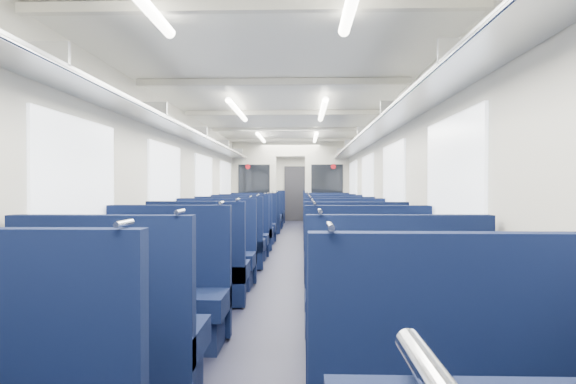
{
  "coord_description": "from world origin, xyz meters",
  "views": [
    {
      "loc": [
        0.29,
        -8.75,
        1.29
      ],
      "look_at": [
        -0.06,
        2.8,
        1.14
      ],
      "focal_mm": 30.14,
      "sensor_mm": 36.0,
      "label": 1
    }
  ],
  "objects": [
    {
      "name": "seat_27",
      "position": [
        0.83,
        7.65,
        0.36
      ],
      "size": [
        1.04,
        0.57,
        1.16
      ],
      "color": "#0A1434",
      "rests_on": "floor"
    },
    {
      "name": "luggage_rack_right",
      "position": [
        1.21,
        0.0,
        1.97
      ],
      "size": [
        0.36,
        17.4,
        0.18
      ],
      "color": "#B2B5BA",
      "rests_on": "wall_right"
    },
    {
      "name": "seat_22",
      "position": [
        -0.83,
        5.3,
        0.36
      ],
      "size": [
        1.04,
        0.57,
        1.16
      ],
      "color": "#0A1434",
      "rests_on": "floor"
    },
    {
      "name": "seat_24",
      "position": [
        -0.83,
        6.33,
        0.36
      ],
      "size": [
        1.04,
        0.57,
        1.16
      ],
      "color": "#0A1434",
      "rests_on": "floor"
    },
    {
      "name": "seat_5",
      "position": [
        0.83,
        -5.87,
        0.36
      ],
      "size": [
        1.04,
        0.57,
        1.16
      ],
      "color": "#0A1434",
      "rests_on": "floor"
    },
    {
      "name": "seat_10",
      "position": [
        -0.83,
        -2.63,
        0.36
      ],
      "size": [
        1.04,
        0.57,
        1.16
      ],
      "color": "#0A1434",
      "rests_on": "floor"
    },
    {
      "name": "seat_18",
      "position": [
        -0.83,
        2.1,
        0.36
      ],
      "size": [
        1.04,
        0.57,
        1.16
      ],
      "color": "#0A1434",
      "rests_on": "floor"
    },
    {
      "name": "seat_7",
      "position": [
        0.83,
        -4.88,
        0.36
      ],
      "size": [
        1.04,
        0.57,
        1.16
      ],
      "color": "#0A1434",
      "rests_on": "floor"
    },
    {
      "name": "ceiling",
      "position": [
        0.0,
        0.0,
        2.35
      ],
      "size": [
        2.8,
        18.0,
        0.01
      ],
      "primitive_type": "cube",
      "color": "silver",
      "rests_on": "wall_left"
    },
    {
      "name": "seat_26",
      "position": [
        -0.83,
        7.53,
        0.36
      ],
      "size": [
        1.04,
        0.57,
        1.16
      ],
      "color": "#0A1434",
      "rests_on": "floor"
    },
    {
      "name": "windows",
      "position": [
        0.0,
        -0.46,
        1.42
      ],
      "size": [
        2.78,
        15.6,
        0.75
      ],
      "color": "white",
      "rests_on": "wall_left"
    },
    {
      "name": "seat_9",
      "position": [
        0.83,
        -3.73,
        0.36
      ],
      "size": [
        1.04,
        0.57,
        1.16
      ],
      "color": "#0A1434",
      "rests_on": "floor"
    },
    {
      "name": "seat_21",
      "position": [
        0.83,
        4.03,
        0.36
      ],
      "size": [
        1.04,
        0.57,
        1.16
      ],
      "color": "#0A1434",
      "rests_on": "floor"
    },
    {
      "name": "seat_20",
      "position": [
        -0.83,
        4.16,
        0.36
      ],
      "size": [
        1.04,
        0.57,
        1.16
      ],
      "color": "#0A1434",
      "rests_on": "floor"
    },
    {
      "name": "luggage_rack_left",
      "position": [
        -1.21,
        0.0,
        1.97
      ],
      "size": [
        0.36,
        17.4,
        0.18
      ],
      "color": "#B2B5BA",
      "rests_on": "wall_left"
    },
    {
      "name": "seat_15",
      "position": [
        0.83,
        -0.29,
        0.36
      ],
      "size": [
        1.04,
        0.57,
        1.16
      ],
      "color": "#0A1434",
      "rests_on": "floor"
    },
    {
      "name": "seat_17",
      "position": [
        0.83,
        1.02,
        0.36
      ],
      "size": [
        1.04,
        0.57,
        1.16
      ],
      "color": "#0A1434",
      "rests_on": "floor"
    },
    {
      "name": "dado_right",
      "position": [
        1.39,
        0.0,
        0.35
      ],
      "size": [
        0.03,
        17.9,
        0.7
      ],
      "primitive_type": "cube",
      "color": "black",
      "rests_on": "floor"
    },
    {
      "name": "wall_far",
      "position": [
        0.0,
        9.0,
        1.18
      ],
      "size": [
        2.8,
        0.02,
        2.35
      ],
      "primitive_type": "cube",
      "color": "beige",
      "rests_on": "floor"
    },
    {
      "name": "seat_11",
      "position": [
        0.83,
        -2.64,
        0.36
      ],
      "size": [
        1.04,
        0.57,
        1.16
      ],
      "color": "#0A1434",
      "rests_on": "floor"
    },
    {
      "name": "seat_23",
      "position": [
        0.83,
        5.25,
        0.36
      ],
      "size": [
        1.04,
        0.57,
        1.16
      ],
      "color": "#0A1434",
      "rests_on": "floor"
    },
    {
      "name": "seat_25",
      "position": [
        0.83,
        6.52,
        0.36
      ],
      "size": [
        1.04,
        0.57,
        1.16
      ],
      "color": "#0A1434",
      "rests_on": "floor"
    },
    {
      "name": "seat_14",
      "position": [
        -0.83,
        -0.27,
        0.36
      ],
      "size": [
        1.04,
        0.57,
        1.16
      ],
      "color": "#0A1434",
      "rests_on": "floor"
    },
    {
      "name": "floor",
      "position": [
        0.0,
        0.0,
        0.0
      ],
      "size": [
        2.8,
        18.0,
        0.01
      ],
      "primitive_type": "cube",
      "color": "black",
      "rests_on": "ground"
    },
    {
      "name": "bulkhead",
      "position": [
        -0.0,
        2.87,
        1.23
      ],
      "size": [
        2.8,
        0.1,
        2.35
      ],
      "color": "beige",
      "rests_on": "floor"
    },
    {
      "name": "ceiling_fittings",
      "position": [
        0.0,
        -0.26,
        2.29
      ],
      "size": [
        2.7,
        16.06,
        0.11
      ],
      "color": "beige",
      "rests_on": "ceiling"
    },
    {
      "name": "seat_13",
      "position": [
        0.83,
        -1.47,
        0.36
      ],
      "size": [
        1.04,
        0.57,
        1.16
      ],
      "color": "#0A1434",
      "rests_on": "floor"
    },
    {
      "name": "seat_16",
      "position": [
        -0.83,
        0.84,
        0.36
      ],
      "size": [
        1.04,
        0.57,
        1.16
      ],
      "color": "#0A1434",
      "rests_on": "floor"
    },
    {
      "name": "wall_right",
      "position": [
        1.4,
        0.0,
        1.18
      ],
      "size": [
        0.02,
        18.0,
        2.35
      ],
      "primitive_type": "cube",
      "color": "beige",
      "rests_on": "floor"
    },
    {
      "name": "seat_6",
      "position": [
        -0.83,
        -4.86,
        0.36
      ],
      "size": [
        1.04,
        0.57,
        1.16
      ],
      "color": "#0A1434",
      "rests_on": "floor"
    },
    {
      "name": "dado_left",
      "position": [
        -1.39,
        0.0,
        0.35
      ],
      "size": [
        0.03,
        17.9,
        0.7
      ],
      "primitive_type": "cube",
      "color": "black",
      "rests_on": "floor"
    },
    {
      "name": "seat_19",
      "position": [
        0.83,
        2.14,
        0.36
      ],
      "size": [
        1.04,
        0.57,
        1.16
      ],
      "color": "#0A1434",
      "rests_on": "floor"
    },
    {
      "name": "wall_left",
      "position": [
        -1.4,
        0.0,
        1.18
      ],
      "size": [
        0.02,
        18.0,
        2.35
      ],
      "primitive_type": "cube",
      "color": "beige",
      "rests_on": "floor"
    },
    {
      "name": "seat_12",
      "position": [
        -0.83,
        -1.29,
        0.36
      ],
      "size": [
        1.04,
        0.57,
        1.16
      ],
      "color": "#0A1434",
      "rests_on": "floor"
    },
    {
      "name": "seat_4",
      "position": [
        -0.83,
        -5.94,
        0.36
      ],
      "size": [
        1.04,
        0.57,
        1.16
      ],
      "color": "#0A1434",
      "rests_on": "floor"
    },
    {
      "name": "end_door",
      "position": [
        0.0,
        8.94,
        1.0
      ],
      "size": [
        0.75,
        0.06,
        2.0
      ],
      "primitive_type": "cube",
      "color": "black",
      "rests_on": "floor"
    },
    {
      "name": "seat_8",
      "position": [
        -0.83,
        -3.56,
        0.36
      ],
      "size": [
        1.04,
        0.57,
        1.16
      ],
      "color": "#0A1434",
      "rests_on": "floor"
    }
  ]
}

